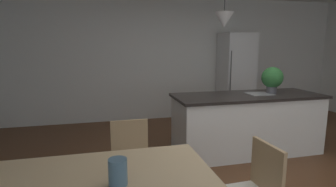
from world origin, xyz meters
TOP-DOWN VIEW (x-y plane):
  - ground_plane at (0.00, 0.00)m, footprint 10.00×8.40m
  - wall_back_kitchen at (0.00, 3.26)m, footprint 10.00×0.12m
  - chair_far_right at (-1.36, -0.09)m, footprint 0.40×0.40m
  - kitchen_island at (0.52, 0.92)m, footprint 2.25×0.84m
  - refrigerator at (1.34, 2.86)m, footprint 0.68×0.67m
  - pendant_over_island_main at (0.08, 0.92)m, footprint 0.26×0.26m
  - potted_plant_on_island at (0.91, 0.92)m, footprint 0.32×0.32m
  - vase_on_dining_table at (-1.54, -1.03)m, footprint 0.12×0.12m

SIDE VIEW (x-z plane):
  - ground_plane at x=0.00m, z-range -0.04..0.00m
  - kitchen_island at x=0.52m, z-range 0.01..0.92m
  - chair_far_right at x=-1.36m, z-range 0.04..0.91m
  - vase_on_dining_table at x=-1.54m, z-range 0.75..0.92m
  - refrigerator at x=1.34m, z-range 0.00..1.91m
  - potted_plant_on_island at x=0.91m, z-range 0.93..1.34m
  - wall_back_kitchen at x=0.00m, z-range 0.00..2.70m
  - pendant_over_island_main at x=0.08m, z-range 1.56..2.39m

